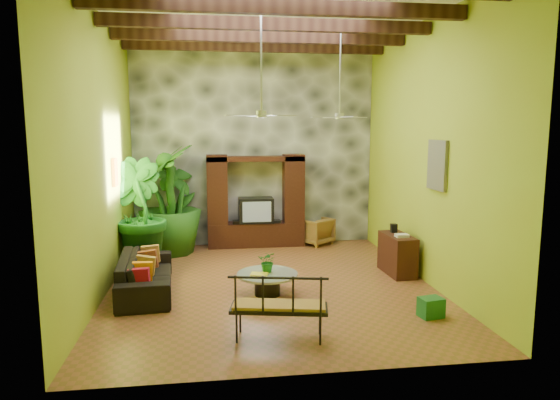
{
  "coord_description": "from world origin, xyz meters",
  "views": [
    {
      "loc": [
        -1.07,
        -9.11,
        3.01
      ],
      "look_at": [
        0.21,
        0.2,
        1.6
      ],
      "focal_mm": 32.0,
      "sensor_mm": 36.0,
      "label": 1
    }
  ],
  "objects": [
    {
      "name": "right_wall",
      "position": [
        3.0,
        0.0,
        2.5
      ],
      "size": [
        0.02,
        7.0,
        5.0
      ],
      "primitive_type": "cube",
      "color": "#A9B629",
      "rests_on": "ground"
    },
    {
      "name": "wall_art_mask",
      "position": [
        -2.96,
        1.0,
        2.1
      ],
      "size": [
        0.06,
        0.32,
        0.55
      ],
      "primitive_type": "cube",
      "color": "gold",
      "rests_on": "left_wall"
    },
    {
      "name": "left_wall",
      "position": [
        -3.0,
        0.0,
        2.5
      ],
      "size": [
        0.02,
        7.0,
        5.0
      ],
      "primitive_type": "cube",
      "color": "#A9B629",
      "rests_on": "ground"
    },
    {
      "name": "side_console",
      "position": [
        2.65,
        0.37,
        0.41
      ],
      "size": [
        0.5,
        1.03,
        0.81
      ],
      "primitive_type": "cube",
      "rotation": [
        0.0,
        0.0,
        0.05
      ],
      "color": "#372211",
      "rests_on": "ground"
    },
    {
      "name": "centerpiece_plant",
      "position": [
        -0.1,
        -0.46,
        0.59
      ],
      "size": [
        0.42,
        0.39,
        0.38
      ],
      "primitive_type": "imported",
      "rotation": [
        0.0,
        0.0,
        -0.33
      ],
      "color": "#1A6320",
      "rests_on": "coffee_table"
    },
    {
      "name": "tall_plant_a",
      "position": [
        -2.02,
        3.15,
        1.13
      ],
      "size": [
        1.43,
        1.26,
        2.26
      ],
      "primitive_type": "imported",
      "rotation": [
        0.0,
        0.0,
        0.48
      ],
      "color": "#26651A",
      "rests_on": "ground"
    },
    {
      "name": "stone_accent_wall",
      "position": [
        0.0,
        3.44,
        2.5
      ],
      "size": [
        5.98,
        0.1,
        4.98
      ],
      "primitive_type": "cube",
      "color": "#37393E",
      "rests_on": "ground"
    },
    {
      "name": "wicker_armchair",
      "position": [
        1.52,
        3.14,
        0.34
      ],
      "size": [
        1.03,
        1.03,
        0.68
      ],
      "primitive_type": "imported",
      "rotation": [
        0.0,
        0.0,
        3.77
      ],
      "color": "brown",
      "rests_on": "ground"
    },
    {
      "name": "yellow_tray",
      "position": [
        -0.28,
        -0.66,
        0.42
      ],
      "size": [
        0.34,
        0.28,
        0.03
      ],
      "primitive_type": "cube",
      "rotation": [
        0.0,
        0.0,
        -0.26
      ],
      "color": "yellow",
      "rests_on": "coffee_table"
    },
    {
      "name": "iron_bench",
      "position": [
        -0.17,
        -2.5,
        0.55
      ],
      "size": [
        1.43,
        0.76,
        0.57
      ],
      "rotation": [
        0.0,
        0.0,
        -0.2
      ],
      "color": "black",
      "rests_on": "ground"
    },
    {
      "name": "tall_plant_c",
      "position": [
        -2.06,
        2.69,
        1.29
      ],
      "size": [
        1.64,
        1.64,
        2.58
      ],
      "primitive_type": "imported",
      "rotation": [
        0.0,
        0.0,
        4.86
      ],
      "color": "#266119",
      "rests_on": "ground"
    },
    {
      "name": "back_wall",
      "position": [
        0.0,
        3.5,
        2.5
      ],
      "size": [
        6.0,
        0.02,
        5.0
      ],
      "primitive_type": "cube",
      "color": "#A9B629",
      "rests_on": "ground"
    },
    {
      "name": "coffee_table",
      "position": [
        -0.13,
        -0.56,
        0.26
      ],
      "size": [
        1.09,
        1.09,
        0.4
      ],
      "rotation": [
        0.0,
        0.0,
        0.17
      ],
      "color": "black",
      "rests_on": "ground"
    },
    {
      "name": "green_bin",
      "position": [
        2.33,
        -1.95,
        0.16
      ],
      "size": [
        0.4,
        0.33,
        0.32
      ],
      "primitive_type": "cube",
      "rotation": [
        0.0,
        0.0,
        0.18
      ],
      "color": "#1E7221",
      "rests_on": "ground"
    },
    {
      "name": "ground",
      "position": [
        0.0,
        0.0,
        0.0
      ],
      "size": [
        7.0,
        7.0,
        0.0
      ],
      "primitive_type": "plane",
      "color": "brown",
      "rests_on": "ground"
    },
    {
      "name": "ceiling",
      "position": [
        0.0,
        0.0,
        5.0
      ],
      "size": [
        6.0,
        7.0,
        0.02
      ],
      "primitive_type": "cube",
      "color": "silver",
      "rests_on": "back_wall"
    },
    {
      "name": "tall_plant_b",
      "position": [
        -2.65,
        1.57,
        1.17
      ],
      "size": [
        1.66,
        1.62,
        2.34
      ],
      "primitive_type": "imported",
      "rotation": [
        0.0,
        0.0,
        2.47
      ],
      "color": "#1A651E",
      "rests_on": "ground"
    },
    {
      "name": "sofa",
      "position": [
        -2.3,
        -0.1,
        0.34
      ],
      "size": [
        1.07,
        2.37,
        0.68
      ],
      "primitive_type": "imported",
      "rotation": [
        0.0,
        0.0,
        1.64
      ],
      "color": "black",
      "rests_on": "ground"
    },
    {
      "name": "ceiling_fan_back",
      "position": [
        1.6,
        1.2,
        3.4
      ],
      "size": [
        1.28,
        1.28,
        1.86
      ],
      "color": "#B2B2B7",
      "rests_on": "ceiling"
    },
    {
      "name": "entertainment_center",
      "position": [
        0.0,
        3.14,
        0.97
      ],
      "size": [
        2.4,
        0.55,
        2.3
      ],
      "color": "black",
      "rests_on": "ground"
    },
    {
      "name": "wall_art_painting",
      "position": [
        2.96,
        -0.6,
        2.3
      ],
      "size": [
        0.06,
        0.7,
        0.9
      ],
      "primitive_type": "cube",
      "color": "#246385",
      "rests_on": "right_wall"
    },
    {
      "name": "ceiling_beams",
      "position": [
        0.0,
        0.0,
        4.78
      ],
      "size": [
        5.95,
        5.36,
        0.22
      ],
      "color": "#351D11",
      "rests_on": "ceiling"
    },
    {
      "name": "ceiling_fan_front",
      "position": [
        -0.2,
        -0.4,
        3.4
      ],
      "size": [
        1.28,
        1.28,
        1.86
      ],
      "color": "#B2B2B7",
      "rests_on": "ceiling"
    }
  ]
}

